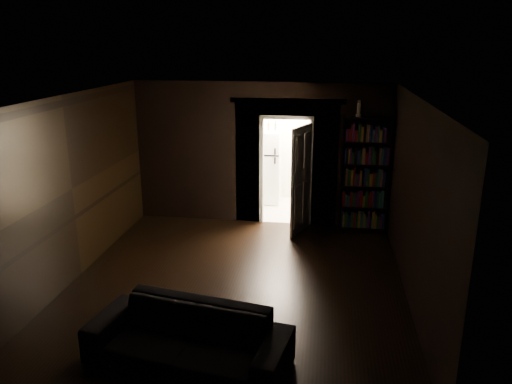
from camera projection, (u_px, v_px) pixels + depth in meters
ground at (236, 284)px, 7.58m from camera, size 5.50×5.50×0.00m
room_walls at (246, 160)px, 8.10m from camera, size 5.02×5.61×2.84m
kitchen_alcove at (290, 152)px, 10.82m from camera, size 2.20×1.80×2.60m
sofa at (188, 330)px, 5.59m from camera, size 2.42×1.39×0.88m
bookshelf at (364, 175)px, 9.43m from camera, size 0.92×0.40×2.20m
refrigerator at (264, 166)px, 11.24m from camera, size 0.94×0.90×1.65m
door at (301, 180)px, 9.37m from camera, size 0.34×0.82×2.05m
figurine at (359, 108)px, 9.12m from camera, size 0.13×0.13×0.30m
bottles at (265, 125)px, 10.90m from camera, size 0.57×0.09×0.23m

